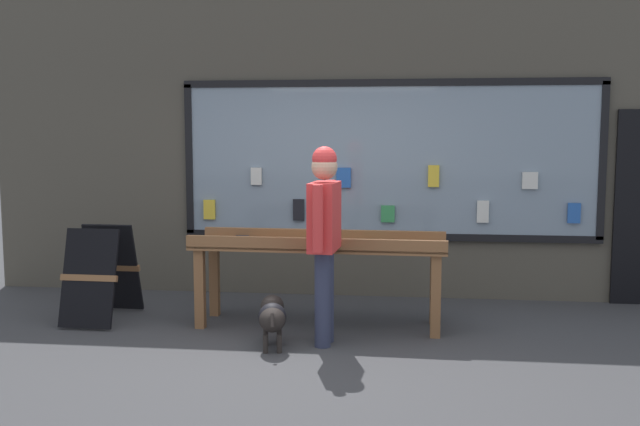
# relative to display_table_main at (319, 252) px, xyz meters

# --- Properties ---
(ground_plane) EXTENTS (40.00, 40.00, 0.00)m
(ground_plane) POSITION_rel_display_table_main_xyz_m (-0.00, -0.99, -0.72)
(ground_plane) COLOR #38383A
(shopfront_facade) EXTENTS (8.00, 0.29, 3.45)m
(shopfront_facade) POSITION_rel_display_table_main_xyz_m (0.07, 1.40, 0.99)
(shopfront_facade) COLOR #4C473D
(shopfront_facade) RESTS_ON ground_plane
(display_table_main) EXTENTS (2.42, 0.70, 0.90)m
(display_table_main) POSITION_rel_display_table_main_xyz_m (0.00, 0.00, 0.00)
(display_table_main) COLOR brown
(display_table_main) RESTS_ON ground_plane
(person_browsing) EXTENTS (0.25, 0.68, 1.74)m
(person_browsing) POSITION_rel_display_table_main_xyz_m (0.12, -0.58, 0.31)
(person_browsing) COLOR #2D334C
(person_browsing) RESTS_ON ground_plane
(small_dog) EXTENTS (0.30, 0.58, 0.42)m
(small_dog) POSITION_rel_display_table_main_xyz_m (-0.32, -0.75, -0.44)
(small_dog) COLOR black
(small_dog) RESTS_ON ground_plane
(sandwich_board_sign) EXTENTS (0.58, 0.85, 0.92)m
(sandwich_board_sign) POSITION_rel_display_table_main_xyz_m (-2.17, -0.03, -0.24)
(sandwich_board_sign) COLOR black
(sandwich_board_sign) RESTS_ON ground_plane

